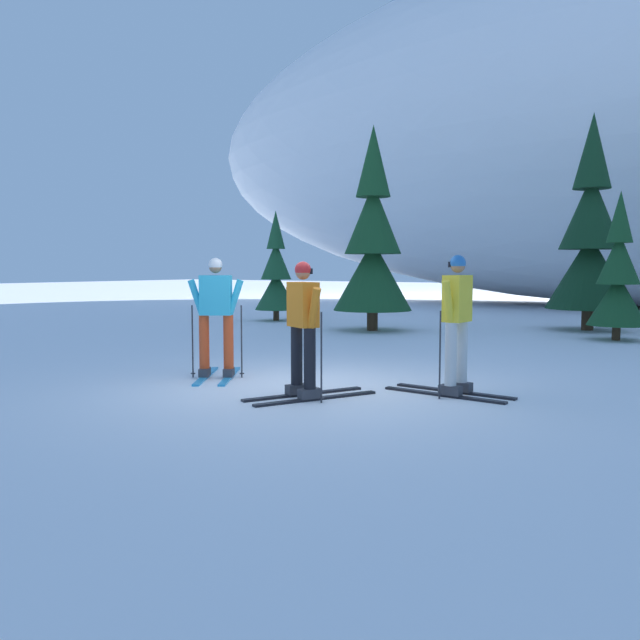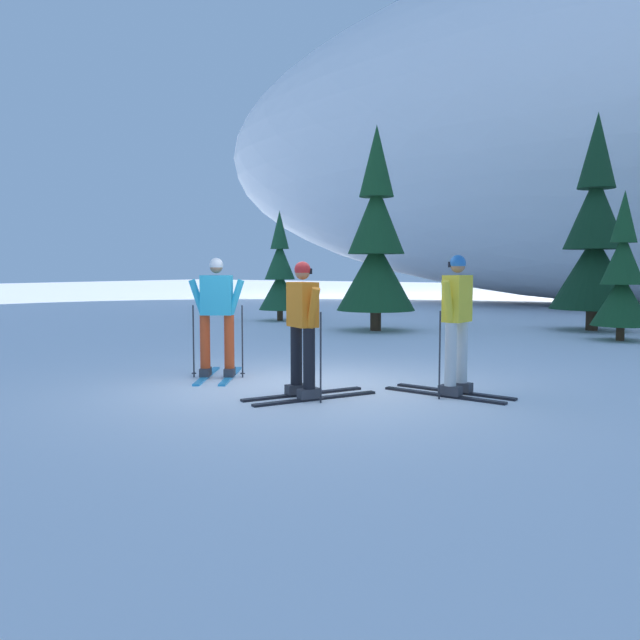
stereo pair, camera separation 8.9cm
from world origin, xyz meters
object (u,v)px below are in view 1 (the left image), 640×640
pine_tree_far_left (276,275)px  pine_tree_center (618,278)px  pine_tree_left (373,246)px  skier_orange_jacket (304,327)px  skier_yellow_jacket (456,322)px  pine_tree_center_left (590,240)px  skier_cyan_jacket (216,314)px

pine_tree_far_left → pine_tree_center: size_ratio=1.01×
pine_tree_left → pine_tree_far_left: bearing=163.5°
skier_orange_jacket → pine_tree_left: bearing=113.1°
skier_yellow_jacket → pine_tree_center_left: bearing=92.2°
skier_cyan_jacket → pine_tree_center_left: bearing=74.3°
pine_tree_far_left → pine_tree_center: pine_tree_far_left is taller
pine_tree_far_left → pine_tree_center_left: 9.05m
skier_yellow_jacket → pine_tree_center: bearing=85.4°
skier_orange_jacket → pine_tree_far_left: (-7.64, 9.59, 0.52)m
pine_tree_center_left → pine_tree_center: 2.61m
skier_yellow_jacket → skier_cyan_jacket: (-3.49, -0.69, 0.01)m
pine_tree_center → pine_tree_far_left: bearing=178.7°
skier_orange_jacket → pine_tree_center_left: 11.71m
skier_yellow_jacket → skier_orange_jacket: size_ratio=1.04×
skier_yellow_jacket → pine_tree_center_left: 10.43m
skier_yellow_jacket → skier_orange_jacket: (-1.53, -1.24, -0.04)m
skier_orange_jacket → pine_tree_center_left: bearing=84.3°
skier_yellow_jacket → skier_cyan_jacket: bearing=-168.8°
pine_tree_center → skier_orange_jacket: bearing=-103.2°
pine_tree_center_left → pine_tree_center: size_ratio=1.67×
skier_cyan_jacket → pine_tree_left: (-1.62, 7.84, 1.27)m
skier_yellow_jacket → skier_cyan_jacket: skier_yellow_jacket is taller
pine_tree_far_left → skier_yellow_jacket: bearing=-42.3°
pine_tree_center_left → skier_cyan_jacket: bearing=-105.7°
skier_orange_jacket → skier_cyan_jacket: size_ratio=0.97×
pine_tree_far_left → pine_tree_center_left: size_ratio=0.60×
pine_tree_center_left → pine_tree_center: bearing=-64.5°
pine_tree_far_left → skier_orange_jacket: bearing=-51.5°
skier_cyan_jacket → pine_tree_left: size_ratio=0.34×
pine_tree_left → pine_tree_center_left: pine_tree_center_left is taller
pine_tree_far_left → skier_cyan_jacket: bearing=-57.9°
pine_tree_left → skier_orange_jacket: bearing=-66.9°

